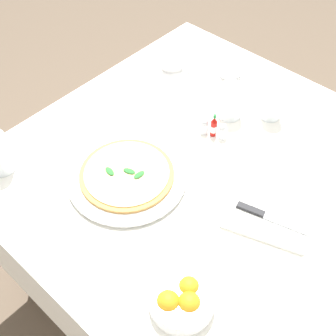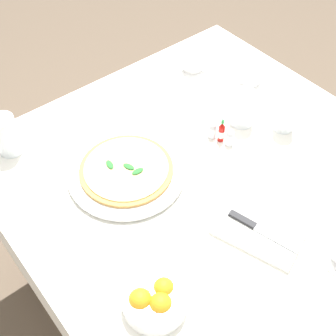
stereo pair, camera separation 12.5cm
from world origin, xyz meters
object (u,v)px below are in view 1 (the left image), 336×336
Objects in this scene: napkin_folded at (267,219)px; pepper_shaker at (204,126)px; pizza at (127,174)px; citrus_bowl at (182,300)px; coffee_cup_near_right at (172,61)px; water_glass_left_edge at (273,103)px; salt_shaker at (223,131)px; pizza_plate at (127,177)px; coffee_cup_right_edge at (230,69)px; water_glass_back_corner at (231,103)px; dinner_knife at (269,217)px; hot_sauce_bottle at (214,127)px.

napkin_folded is 4.45× the size of pepper_shaker.
citrus_bowl is at bearing -26.34° from pizza.
coffee_cup_near_right is at bearing 133.05° from napkin_folded.
salt_shaker is (-0.06, -0.18, -0.03)m from water_glass_left_edge.
pizza_plate is 6.03× the size of pepper_shaker.
citrus_bowl is at bearing -60.26° from coffee_cup_right_edge.
pizza is at bearing -178.03° from napkin_folded.
water_glass_back_corner is (0.05, 0.41, 0.03)m from pizza.
water_glass_left_edge reaches higher than salt_shaker.
napkin_folded is (0.33, -0.27, -0.04)m from water_glass_back_corner.
pizza_plate is 0.30m from pepper_shaker.
coffee_cup_near_right is (-0.26, 0.48, 0.02)m from pizza_plate.
coffee_cup_near_right is at bearing 133.16° from citrus_bowl.
citrus_bowl is (-0.02, -0.32, 0.00)m from dinner_knife.
pepper_shaker is (0.12, -0.29, -0.00)m from coffee_cup_right_edge.
hot_sauce_bottle is (0.07, 0.31, 0.01)m from pizza.
pepper_shaker is (0.04, 0.30, 0.01)m from pizza_plate.
dinner_knife is (0.63, -0.33, -0.01)m from coffee_cup_near_right.
salt_shaker is (0.17, -0.27, -0.00)m from coffee_cup_right_edge.
citrus_bowl is (0.31, -0.59, -0.02)m from water_glass_back_corner.
citrus_bowl is (0.36, -0.18, 0.02)m from pizza_plate.
coffee_cup_right_edge reaches higher than pizza_plate.
salt_shaker reaches higher than pizza.
pizza is 0.54m from coffee_cup_near_right.
citrus_bowl reaches higher than pepper_shaker.
water_glass_back_corner is 0.77× the size of citrus_bowl.
water_glass_back_corner is at bearing 99.16° from hot_sauce_bottle.
coffee_cup_near_right reaches higher than citrus_bowl.
water_glass_left_edge is at bearing 103.20° from napkin_folded.
salt_shaker is (0.10, 0.32, 0.01)m from pizza_plate.
pizza is 1.39× the size of dinner_knife.
water_glass_left_edge is at bearing 72.86° from salt_shaker.
coffee_cup_right_edge is (-0.08, 0.58, 0.02)m from pizza_plate.
salt_shaker is (0.10, 0.32, 0.00)m from pizza.
pizza is at bearing -106.97° from water_glass_left_edge.
citrus_bowl is at bearing -46.84° from coffee_cup_near_right.
water_glass_back_corner is 0.42m from dinner_knife.
coffee_cup_right_edge is at bearing 159.22° from water_glass_left_edge.
water_glass_back_corner reaches higher than citrus_bowl.
citrus_bowl reaches higher than pizza_plate.
napkin_folded is 1.67× the size of citrus_bowl.
coffee_cup_right_edge is 0.87× the size of citrus_bowl.
water_glass_back_corner is at bearing 83.00° from pizza_plate.
water_glass_back_corner is (-0.10, -0.08, -0.01)m from water_glass_left_edge.
water_glass_back_corner is at bearing 125.56° from dinner_knife.
water_glass_back_corner reaches higher than coffee_cup_near_right.
napkin_folded is at bearing 87.20° from citrus_bowl.
citrus_bowl is (0.36, -0.18, 0.00)m from pizza.
citrus_bowl reaches higher than dinner_knife.
coffee_cup_near_right is 0.67× the size of dinner_knife.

